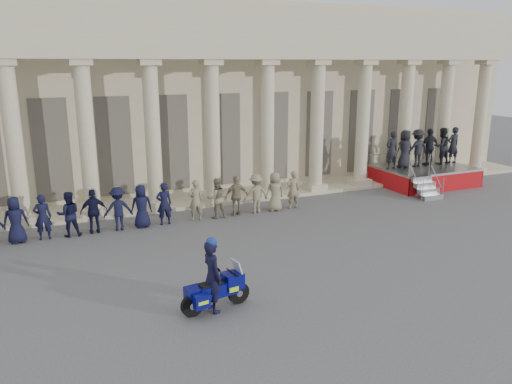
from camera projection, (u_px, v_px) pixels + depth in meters
name	position (u px, v px, depth m)	size (l,w,h in m)	color
ground	(259.00, 276.00, 14.81)	(90.00, 90.00, 0.00)	#4D4D50
building	(149.00, 94.00, 26.78)	(40.00, 12.50, 9.00)	#B8AC8A
officer_rank	(89.00, 212.00, 18.31)	(16.97, 0.63, 1.67)	black
reviewing_stand	(424.00, 154.00, 25.64)	(4.70, 4.38, 2.87)	gray
motorcycle	(216.00, 290.00, 12.69)	(1.92, 0.87, 1.23)	black
rider	(212.00, 275.00, 12.53)	(0.55, 0.75, 1.98)	black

